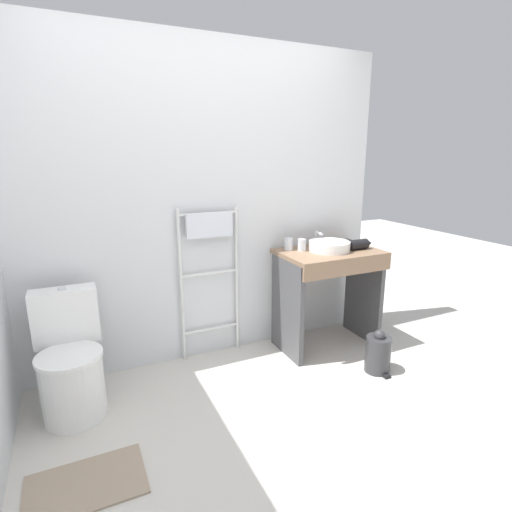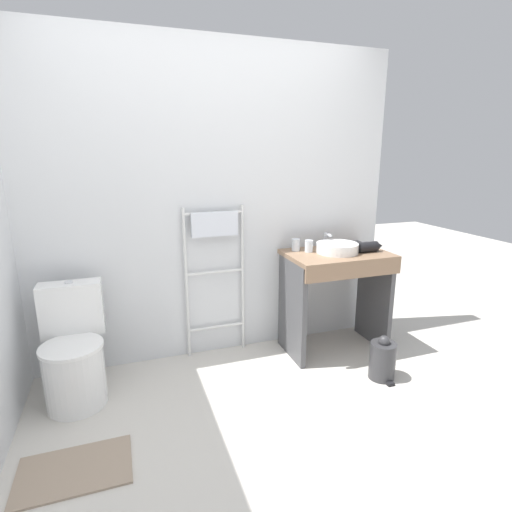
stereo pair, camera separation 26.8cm
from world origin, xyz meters
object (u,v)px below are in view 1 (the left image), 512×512
(towel_radiator, at_px, (210,251))
(hair_dryer, at_px, (358,244))
(toilet, at_px, (71,365))
(sink_basin, at_px, (329,246))
(cup_near_edge, at_px, (302,245))
(trash_bin, at_px, (378,353))
(cup_near_wall, at_px, (289,244))

(towel_radiator, xyz_separation_m, hair_dryer, (1.17, -0.30, -0.00))
(hair_dryer, bearing_deg, towel_radiator, 165.74)
(toilet, height_order, towel_radiator, towel_radiator)
(sink_basin, height_order, cup_near_edge, cup_near_edge)
(trash_bin, bearing_deg, toilet, 167.66)
(towel_radiator, height_order, cup_near_edge, towel_radiator)
(toilet, bearing_deg, sink_basin, 2.10)
(toilet, height_order, cup_near_edge, cup_near_edge)
(toilet, bearing_deg, cup_near_edge, 5.48)
(toilet, xyz_separation_m, cup_near_edge, (1.75, 0.17, 0.56))
(cup_near_wall, bearing_deg, toilet, -171.95)
(toilet, bearing_deg, hair_dryer, 0.54)
(towel_radiator, distance_m, hair_dryer, 1.21)
(cup_near_edge, bearing_deg, hair_dryer, -18.17)
(cup_near_wall, bearing_deg, hair_dryer, -22.13)
(toilet, height_order, cup_near_wall, cup_near_wall)
(toilet, distance_m, towel_radiator, 1.21)
(cup_near_wall, distance_m, cup_near_edge, 0.11)
(toilet, bearing_deg, trash_bin, -12.34)
(cup_near_edge, bearing_deg, sink_basin, -25.85)
(towel_radiator, distance_m, cup_near_edge, 0.74)
(cup_near_edge, distance_m, trash_bin, 1.00)
(towel_radiator, bearing_deg, cup_near_edge, -11.78)
(cup_near_edge, height_order, trash_bin, cup_near_edge)
(sink_basin, distance_m, hair_dryer, 0.25)
(trash_bin, bearing_deg, hair_dryer, 73.20)
(toilet, distance_m, sink_basin, 2.03)
(toilet, xyz_separation_m, sink_basin, (1.95, 0.07, 0.55))
(trash_bin, bearing_deg, towel_radiator, 143.26)
(cup_near_edge, bearing_deg, towel_radiator, 168.22)
(toilet, xyz_separation_m, hair_dryer, (2.20, 0.02, 0.55))
(cup_near_wall, bearing_deg, trash_bin, -60.56)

